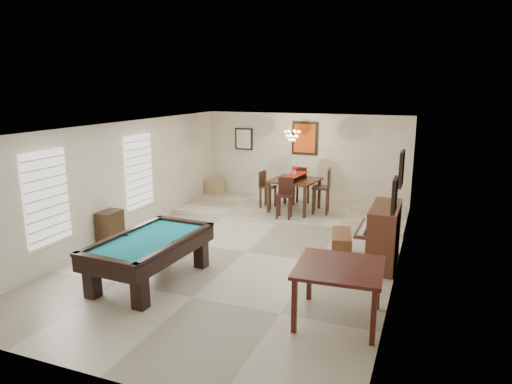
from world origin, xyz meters
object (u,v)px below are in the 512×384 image
Objects in this scene: pool_table at (151,260)px; upright_piano at (377,234)px; dining_table at (294,193)px; dining_chair_north at (301,185)px; square_table at (338,293)px; corner_bench at (214,186)px; chandelier at (292,132)px; dining_chair_south at (284,198)px; dining_chair_west at (268,190)px; apothecary_chest at (110,229)px; flower_vase at (295,170)px; dining_chair_east at (321,191)px; piano_bench at (341,246)px.

upright_piano is at bearing 35.31° from pool_table.
dining_table is 1.08× the size of dining_chair_north.
square_table is 8.00m from corner_bench.
upright_piano reaches higher than corner_bench.
upright_piano is 2.33× the size of chandelier.
pool_table is at bearing -73.93° from corner_bench.
corner_bench is (-5.32, 3.71, -0.23)m from upright_piano.
dining_table is at bearing 80.98° from dining_chair_south.
dining_chair_west is at bearing -170.59° from chandelier.
apothecary_chest reaches higher than pool_table.
upright_piano is (3.60, 2.28, 0.20)m from pool_table.
flower_vase is (1.14, 4.99, 0.83)m from pool_table.
dining_chair_east is (-1.50, 5.17, 0.29)m from square_table.
pool_table is at bearing -111.71° from dining_chair_south.
dining_chair_south is 1.09m from dining_chair_west.
chandelier reaches higher than dining_chair_south.
chandelier is (-0.11, -0.58, 1.54)m from dining_chair_north.
flower_vase is 0.22× the size of dining_chair_east.
dining_chair_east is at bearing -0.24° from dining_table.
apothecary_chest is 4.45m from dining_chair_west.
dining_chair_east is at bearing 111.56° from piano_bench.
square_table reaches higher than apothecary_chest.
dining_chair_north is at bearing 125.83° from upright_piano.
dining_chair_west is at bearing -98.57° from dining_chair_east.
corner_bench is 0.85× the size of chandelier.
pool_table is at bearing -147.56° from upright_piano.
flower_vase is 0.25× the size of dining_chair_south.
dining_chair_south is at bearing -51.06° from dining_chair_east.
piano_bench is at bearing -179.25° from upright_piano.
dining_chair_south is (-0.03, -0.78, 0.02)m from dining_table.
upright_piano is 4.23m from dining_chair_north.
square_table is 1.53× the size of apothecary_chest.
square_table is 5.39m from dining_chair_east.
dining_chair_north is 1.08× the size of dining_chair_west.
piano_bench is at bearing -56.59° from flower_vase.
dining_chair_west reaches higher than square_table.
dining_chair_south is at bearing 90.80° from dining_chair_north.
upright_piano reaches higher than pool_table.
square_table is 6.31m from dining_chair_north.
square_table is 6.07m from chandelier.
apothecary_chest reaches higher than piano_bench.
flower_vase is 0.24× the size of dining_chair_north.
dining_table is at bearing 52.90° from apothecary_chest.
apothecary_chest is 0.74× the size of dining_chair_north.
apothecary_chest is 4.22m from dining_chair_south.
square_table is at bearing 9.04° from dining_chair_east.
dining_chair_east reaches higher than upright_piano.
apothecary_chest is (-4.70, -1.14, 0.13)m from piano_bench.
upright_piano is 4.22m from dining_chair_west.
corner_bench is (-2.86, 1.01, -0.26)m from dining_table.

